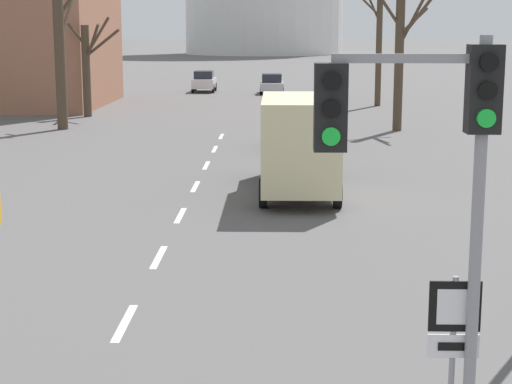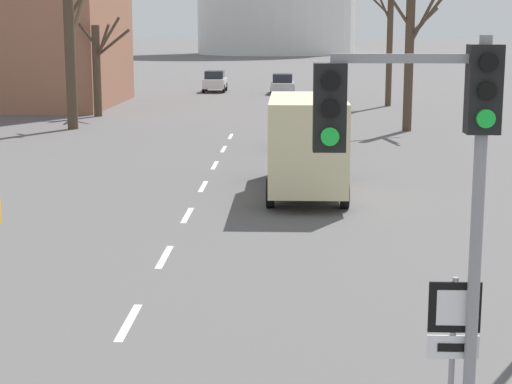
{
  "view_description": "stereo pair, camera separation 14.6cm",
  "coord_description": "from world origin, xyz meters",
  "px_view_note": "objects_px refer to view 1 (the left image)",
  "views": [
    {
      "loc": [
        2.73,
        -2.85,
        5.24
      ],
      "look_at": [
        2.49,
        7.23,
        3.3
      ],
      "focal_mm": 60.0,
      "sensor_mm": 36.0,
      "label": 1
    },
    {
      "loc": [
        2.88,
        -2.84,
        5.24
      ],
      "look_at": [
        2.49,
        7.23,
        3.3
      ],
      "focal_mm": 60.0,
      "sensor_mm": 36.0,
      "label": 2
    }
  ],
  "objects_px": {
    "traffic_signal_near_right": "(429,150)",
    "sedan_mid_centre": "(204,81)",
    "delivery_truck": "(299,141)",
    "route_sign_post": "(453,342)",
    "sedan_near_left": "(294,129)",
    "sedan_near_right": "(272,84)"
  },
  "relations": [
    {
      "from": "route_sign_post",
      "to": "delivery_truck",
      "type": "height_order",
      "value": "delivery_truck"
    },
    {
      "from": "sedan_near_left",
      "to": "sedan_near_right",
      "type": "height_order",
      "value": "sedan_near_left"
    },
    {
      "from": "delivery_truck",
      "to": "traffic_signal_near_right",
      "type": "bearing_deg",
      "value": -86.86
    },
    {
      "from": "route_sign_post",
      "to": "sedan_near_right",
      "type": "bearing_deg",
      "value": 92.37
    },
    {
      "from": "sedan_near_left",
      "to": "sedan_mid_centre",
      "type": "relative_size",
      "value": 1.09
    },
    {
      "from": "sedan_mid_centre",
      "to": "delivery_truck",
      "type": "xyz_separation_m",
      "value": [
        6.77,
        -44.23,
        0.82
      ]
    },
    {
      "from": "traffic_signal_near_right",
      "to": "sedan_near_left",
      "type": "height_order",
      "value": "traffic_signal_near_right"
    },
    {
      "from": "traffic_signal_near_right",
      "to": "sedan_mid_centre",
      "type": "distance_m",
      "value": 62.5
    },
    {
      "from": "route_sign_post",
      "to": "sedan_near_right",
      "type": "xyz_separation_m",
      "value": [
        -2.48,
        60.03,
        -0.86
      ]
    },
    {
      "from": "sedan_near_left",
      "to": "delivery_truck",
      "type": "distance_m",
      "value": 10.45
    },
    {
      "from": "sedan_mid_centre",
      "to": "route_sign_post",
      "type": "bearing_deg",
      "value": -82.51
    },
    {
      "from": "traffic_signal_near_right",
      "to": "route_sign_post",
      "type": "bearing_deg",
      "value": 13.91
    },
    {
      "from": "traffic_signal_near_right",
      "to": "sedan_mid_centre",
      "type": "bearing_deg",
      "value": 97.12
    },
    {
      "from": "delivery_truck",
      "to": "route_sign_post",
      "type": "bearing_deg",
      "value": -85.59
    },
    {
      "from": "sedan_near_left",
      "to": "delivery_truck",
      "type": "relative_size",
      "value": 0.6
    },
    {
      "from": "traffic_signal_near_right",
      "to": "route_sign_post",
      "type": "height_order",
      "value": "traffic_signal_near_right"
    },
    {
      "from": "traffic_signal_near_right",
      "to": "sedan_near_right",
      "type": "distance_m",
      "value": 60.25
    },
    {
      "from": "traffic_signal_near_right",
      "to": "sedan_mid_centre",
      "type": "xyz_separation_m",
      "value": [
        -7.74,
        61.94,
        -3.03
      ]
    },
    {
      "from": "traffic_signal_near_right",
      "to": "sedan_mid_centre",
      "type": "height_order",
      "value": "traffic_signal_near_right"
    },
    {
      "from": "sedan_near_right",
      "to": "delivery_truck",
      "type": "relative_size",
      "value": 0.55
    },
    {
      "from": "traffic_signal_near_right",
      "to": "sedan_near_right",
      "type": "height_order",
      "value": "traffic_signal_near_right"
    },
    {
      "from": "sedan_near_left",
      "to": "sedan_mid_centre",
      "type": "height_order",
      "value": "sedan_near_left"
    }
  ]
}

